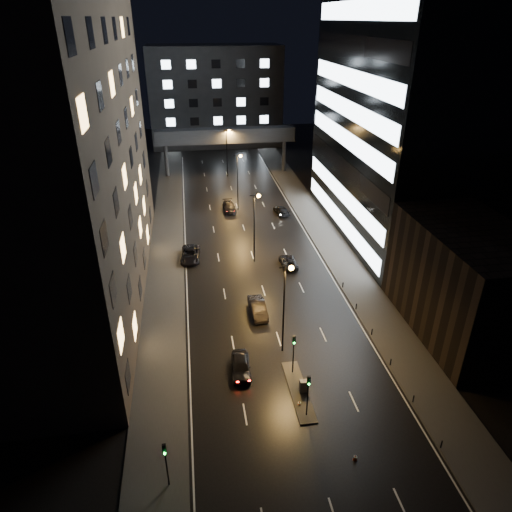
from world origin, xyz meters
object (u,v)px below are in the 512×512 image
(car_toward_b, at_px, (281,210))
(utility_cabinet, at_px, (304,386))
(car_away_a, at_px, (241,366))
(car_away_c, at_px, (190,254))
(car_toward_a, at_px, (288,262))
(car_away_b, at_px, (258,308))
(car_away_d, at_px, (229,207))

(car_toward_b, relative_size, utility_cabinet, 3.54)
(car_away_a, relative_size, car_toward_b, 0.98)
(utility_cabinet, bearing_deg, car_away_c, 107.72)
(car_away_c, height_order, car_toward_a, car_away_c)
(car_away_a, xyz_separation_m, car_away_b, (3.20, 9.64, 0.03))
(car_away_d, height_order, car_toward_a, car_away_d)
(car_away_a, distance_m, car_away_b, 10.16)
(car_away_b, relative_size, car_toward_b, 1.05)
(car_away_b, height_order, car_away_d, car_away_b)
(utility_cabinet, bearing_deg, car_away_d, 91.70)
(car_away_b, xyz_separation_m, car_toward_a, (6.02, 10.97, -0.17))
(car_toward_b, bearing_deg, car_toward_a, 74.13)
(car_away_d, xyz_separation_m, utility_cabinet, (2.32, -45.99, 0.06))
(car_away_b, bearing_deg, car_toward_a, 59.03)
(car_away_d, bearing_deg, utility_cabinet, -89.19)
(car_away_b, xyz_separation_m, car_away_d, (-0.12, 32.66, -0.06))
(car_away_b, distance_m, car_away_d, 32.66)
(car_away_c, bearing_deg, car_away_b, -59.05)
(car_away_a, height_order, car_away_c, car_away_c)
(car_away_c, bearing_deg, car_toward_a, -12.17)
(car_away_c, relative_size, car_toward_a, 1.24)
(car_away_c, relative_size, utility_cabinet, 4.34)
(car_away_b, distance_m, car_toward_a, 12.51)
(car_away_b, relative_size, car_away_d, 0.96)
(car_away_c, height_order, car_away_d, car_away_c)
(car_away_d, xyz_separation_m, car_toward_a, (6.15, -21.70, -0.10))
(car_toward_a, xyz_separation_m, utility_cabinet, (-3.82, -24.30, 0.17))
(car_away_a, distance_m, car_toward_b, 41.34)
(car_away_b, distance_m, car_toward_b, 31.18)
(utility_cabinet, bearing_deg, car_away_a, 144.47)
(car_away_c, xyz_separation_m, car_toward_a, (13.52, -4.01, -0.15))
(car_away_a, relative_size, car_toward_a, 0.99)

